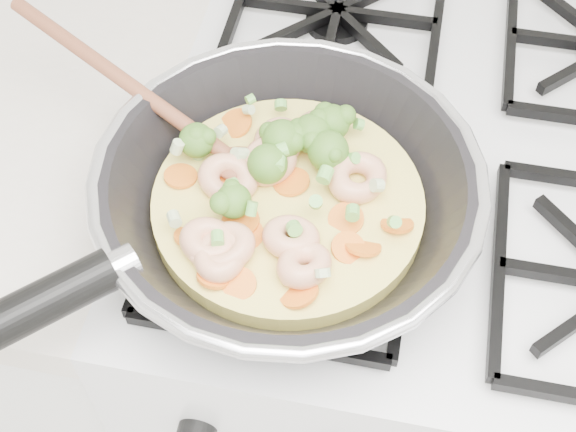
# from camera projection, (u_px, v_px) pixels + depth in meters

# --- Properties ---
(stove) EXTENTS (0.60, 0.60, 0.92)m
(stove) POSITION_uv_depth(u_px,v_px,m) (407.00, 343.00, 1.15)
(stove) COLOR silver
(stove) RESTS_ON ground
(skillet) EXTENTS (0.46, 0.42, 0.10)m
(skillet) POSITION_uv_depth(u_px,v_px,m) (281.00, 196.00, 0.68)
(skillet) COLOR black
(skillet) RESTS_ON stove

